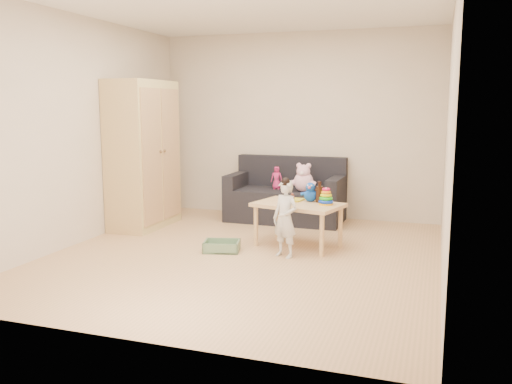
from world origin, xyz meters
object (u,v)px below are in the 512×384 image
(wardrobe, at_px, (143,155))
(play_table, at_px, (298,225))
(toddler, at_px, (285,220))
(sofa, at_px, (285,205))

(wardrobe, bearing_deg, play_table, -9.56)
(toddler, bearing_deg, play_table, 110.89)
(wardrobe, bearing_deg, sofa, 28.85)
(wardrobe, xyz_separation_m, toddler, (2.16, -0.83, -0.55))
(sofa, xyz_separation_m, toddler, (0.49, -1.75, 0.18))
(sofa, height_order, play_table, play_table)
(wardrobe, xyz_separation_m, play_table, (2.18, -0.37, -0.70))
(sofa, xyz_separation_m, play_table, (0.51, -1.29, 0.03))
(sofa, relative_size, play_table, 1.66)
(wardrobe, height_order, toddler, wardrobe)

